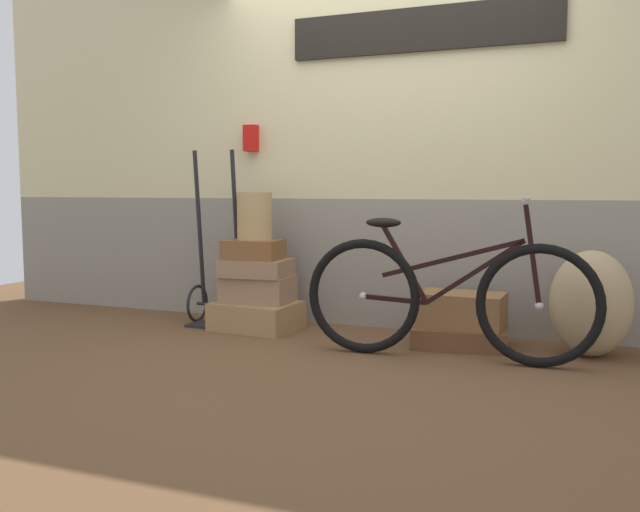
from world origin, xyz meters
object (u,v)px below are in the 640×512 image
object	(u,v)px
suitcase_0	(257,316)
wicker_basket	(255,216)
suitcase_4	(460,336)
burlap_sack	(591,304)
suitcase_2	(256,268)
suitcase_3	(253,250)
suitcase_5	(461,309)
suitcase_1	(258,289)
bicycle	(447,298)
luggage_trolley	(217,284)

from	to	relation	value
suitcase_0	wicker_basket	bearing A→B (deg)	134.79
suitcase_4	burlap_sack	bearing A→B (deg)	-4.81
suitcase_2	suitcase_3	bearing A→B (deg)	-151.83
suitcase_3	suitcase_5	world-z (taller)	suitcase_3
suitcase_2	wicker_basket	xyz separation A→B (m)	(-0.02, 0.02, 0.38)
suitcase_1	suitcase_2	world-z (taller)	suitcase_2
suitcase_4	wicker_basket	xyz separation A→B (m)	(-1.50, 0.02, 0.76)
suitcase_3	bicycle	distance (m)	1.55
suitcase_2	suitcase_4	size ratio (longest dim) A/B	0.78
suitcase_3	suitcase_4	xyz separation A→B (m)	(1.50, 0.01, -0.52)
suitcase_2	suitcase_3	size ratio (longest dim) A/B	1.17
suitcase_2	suitcase_5	xyz separation A→B (m)	(1.48, 0.02, -0.21)
suitcase_0	suitcase_1	size ratio (longest dim) A/B	1.20
suitcase_3	burlap_sack	world-z (taller)	suitcase_3
suitcase_5	burlap_sack	xyz separation A→B (m)	(0.78, 0.01, 0.09)
suitcase_0	suitcase_3	distance (m)	0.48
suitcase_5	bicycle	distance (m)	0.43
suitcase_1	suitcase_4	distance (m)	1.50
suitcase_2	bicycle	bearing A→B (deg)	-18.96
suitcase_0	suitcase_1	distance (m)	0.20
wicker_basket	bicycle	world-z (taller)	wicker_basket
suitcase_3	suitcase_2	bearing A→B (deg)	28.95
suitcase_1	bicycle	size ratio (longest dim) A/B	0.28
luggage_trolley	suitcase_1	bearing A→B (deg)	-5.98
bicycle	suitcase_1	bearing A→B (deg)	164.53
wicker_basket	bicycle	xyz separation A→B (m)	(1.49, -0.40, -0.45)
suitcase_0	suitcase_3	size ratio (longest dim) A/B	1.47
suitcase_3	luggage_trolley	world-z (taller)	luggage_trolley
bicycle	luggage_trolley	bearing A→B (deg)	166.37
suitcase_3	suitcase_5	distance (m)	1.54
wicker_basket	bicycle	bearing A→B (deg)	-15.21
wicker_basket	bicycle	distance (m)	1.60
suitcase_1	suitcase_5	bearing A→B (deg)	-1.97
suitcase_5	wicker_basket	xyz separation A→B (m)	(-1.50, -0.00, 0.59)
suitcase_0	suitcase_4	size ratio (longest dim) A/B	0.98
suitcase_0	suitcase_2	bearing A→B (deg)	113.62
suitcase_0	bicycle	world-z (taller)	bicycle
suitcase_1	suitcase_3	world-z (taller)	suitcase_3
burlap_sack	luggage_trolley	bearing A→B (deg)	179.29
suitcase_3	suitcase_1	bearing A→B (deg)	47.71
suitcase_5	burlap_sack	bearing A→B (deg)	2.96
suitcase_3	suitcase_0	bearing A→B (deg)	-9.54
suitcase_5	bicycle	world-z (taller)	bicycle
luggage_trolley	burlap_sack	world-z (taller)	luggage_trolley
suitcase_1	wicker_basket	bearing A→B (deg)	-179.99
suitcase_2	suitcase_3	xyz separation A→B (m)	(-0.02, -0.01, 0.13)
suitcase_1	suitcase_4	world-z (taller)	suitcase_1
burlap_sack	bicycle	xyz separation A→B (m)	(-0.80, -0.41, 0.05)
suitcase_2	burlap_sack	size ratio (longest dim) A/B	0.72
suitcase_2	suitcase_3	distance (m)	0.13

